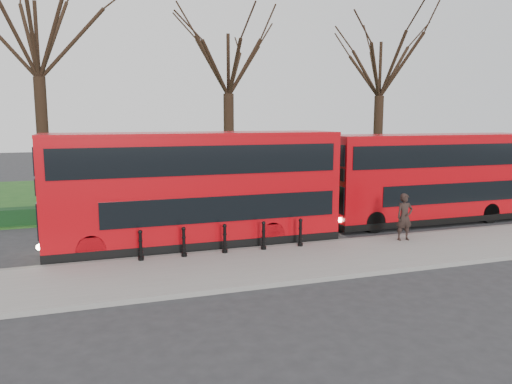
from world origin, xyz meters
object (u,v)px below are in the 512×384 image
object	(u,v)px
bus_rear	(432,179)
bollard_row	(225,239)
pedestrian	(405,217)
bus_lead	(195,190)

from	to	relation	value
bus_rear	bollard_row	bearing A→B (deg)	-166.42
bollard_row	pedestrian	world-z (taller)	pedestrian
bollard_row	pedestrian	distance (m)	7.22
bus_rear	pedestrian	distance (m)	4.87
bollard_row	bus_lead	xyz separation A→B (m)	(-0.66, 1.77, 1.56)
bus_lead	pedestrian	xyz separation A→B (m)	(7.86, -2.24, -1.13)
bus_lead	pedestrian	world-z (taller)	bus_lead
bollard_row	bus_rear	bearing A→B (deg)	13.58
pedestrian	bus_rear	bearing A→B (deg)	45.12
bollard_row	pedestrian	bearing A→B (deg)	-3.67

